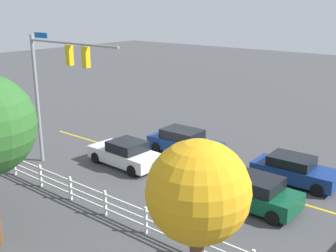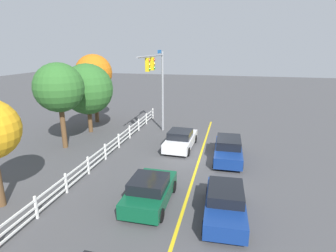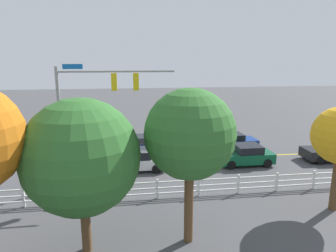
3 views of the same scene
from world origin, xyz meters
name	(u,v)px [view 1 (image 1 of 3)]	position (x,y,z in m)	size (l,w,h in m)	color
ground_plane	(167,163)	(0.00, 0.00, 0.00)	(120.00, 120.00, 0.00)	#444447
lane_center_stripe	(226,181)	(-4.00, 0.00, 0.00)	(28.00, 0.16, 0.01)	gold
signal_assembly	(55,77)	(4.10, 4.25, 5.16)	(6.77, 0.38, 7.38)	gray
car_1	(125,154)	(1.63, 1.71, 0.69)	(4.47, 2.10, 1.47)	silver
car_2	(255,193)	(-6.51, 1.73, 0.71)	(3.98, 2.02, 1.48)	#0C4C2D
car_3	(294,170)	(-6.76, -1.97, 0.70)	(4.27, 2.00, 1.42)	navy
car_4	(184,142)	(0.21, -1.95, 0.73)	(4.64, 2.00, 1.51)	navy
white_rail_fence	(125,211)	(-3.00, 6.43, 0.60)	(26.10, 0.10, 1.15)	white
tree_0	(198,193)	(-8.38, 8.90, 3.92)	(2.89, 2.89, 5.41)	brown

